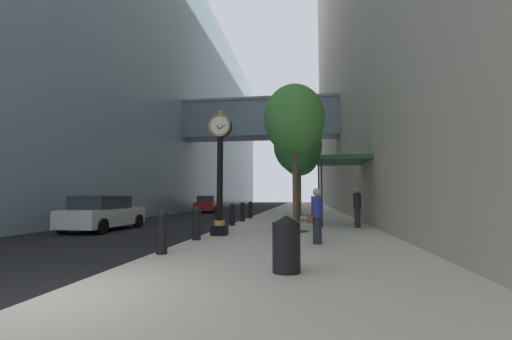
% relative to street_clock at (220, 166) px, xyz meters
% --- Properties ---
extents(ground_plane, '(110.00, 110.00, 0.00)m').
position_rel_street_clock_xyz_m(ground_plane, '(-0.65, 19.30, -2.64)').
color(ground_plane, black).
rests_on(ground_plane, ground).
extents(sidewalk_right, '(6.78, 80.00, 0.14)m').
position_rel_street_clock_xyz_m(sidewalk_right, '(2.74, 22.30, -2.57)').
color(sidewalk_right, beige).
rests_on(sidewalk_right, ground).
extents(building_block_left, '(23.73, 80.00, 24.72)m').
position_rel_street_clock_xyz_m(building_block_left, '(-12.68, 22.28, 9.69)').
color(building_block_left, '#849EB2').
rests_on(building_block_left, ground).
extents(street_clock, '(0.84, 0.55, 4.55)m').
position_rel_street_clock_xyz_m(street_clock, '(0.00, 0.00, 0.00)').
color(street_clock, black).
rests_on(street_clock, sidewalk_right).
extents(bollard_nearest, '(0.28, 0.28, 1.07)m').
position_rel_street_clock_xyz_m(bollard_nearest, '(-0.40, -4.13, -1.94)').
color(bollard_nearest, black).
rests_on(bollard_nearest, sidewalk_right).
extents(bollard_second, '(0.28, 0.28, 1.07)m').
position_rel_street_clock_xyz_m(bollard_second, '(-0.40, -1.41, -1.94)').
color(bollard_second, black).
rests_on(bollard_second, sidewalk_right).
extents(bollard_third, '(0.28, 0.28, 1.07)m').
position_rel_street_clock_xyz_m(bollard_third, '(-0.40, 1.31, -1.94)').
color(bollard_third, black).
rests_on(bollard_third, sidewalk_right).
extents(bollard_fourth, '(0.28, 0.28, 1.07)m').
position_rel_street_clock_xyz_m(bollard_fourth, '(-0.40, 4.04, -1.94)').
color(bollard_fourth, black).
rests_on(bollard_fourth, sidewalk_right).
extents(bollard_fifth, '(0.28, 0.28, 1.07)m').
position_rel_street_clock_xyz_m(bollard_fifth, '(-0.40, 6.76, -1.94)').
color(bollard_fifth, black).
rests_on(bollard_fifth, sidewalk_right).
extents(bollard_sixth, '(0.28, 0.28, 1.07)m').
position_rel_street_clock_xyz_m(bollard_sixth, '(-0.40, 9.48, -1.94)').
color(bollard_sixth, black).
rests_on(bollard_sixth, sidewalk_right).
extents(street_tree_near, '(2.48, 2.48, 5.98)m').
position_rel_street_clock_xyz_m(street_tree_near, '(2.66, 1.76, 2.03)').
color(street_tree_near, '#333335').
rests_on(street_tree_near, sidewalk_right).
extents(street_tree_mid_near, '(2.81, 2.81, 5.98)m').
position_rel_street_clock_xyz_m(street_tree_mid_near, '(2.66, 7.88, 1.85)').
color(street_tree_mid_near, '#333335').
rests_on(street_tree_mid_near, sidewalk_right).
extents(street_tree_mid_far, '(2.98, 2.98, 6.37)m').
position_rel_street_clock_xyz_m(street_tree_mid_far, '(2.66, 14.00, 2.14)').
color(street_tree_mid_far, '#333335').
rests_on(street_tree_mid_far, sidewalk_right).
extents(trash_bin, '(0.53, 0.53, 1.05)m').
position_rel_street_clock_xyz_m(trash_bin, '(2.73, -5.74, -1.96)').
color(trash_bin, black).
rests_on(trash_bin, sidewalk_right).
extents(pedestrian_walking, '(0.51, 0.42, 1.64)m').
position_rel_street_clock_xyz_m(pedestrian_walking, '(3.41, -1.80, -1.64)').
color(pedestrian_walking, '#23232D').
rests_on(pedestrian_walking, sidewalk_right).
extents(pedestrian_by_clock, '(0.38, 0.38, 1.79)m').
position_rel_street_clock_xyz_m(pedestrian_by_clock, '(5.37, 3.79, -1.54)').
color(pedestrian_by_clock, '#23232D').
rests_on(pedestrian_by_clock, sidewalk_right).
extents(storefront_awning, '(2.40, 3.60, 3.30)m').
position_rel_street_clock_xyz_m(storefront_awning, '(4.90, 5.56, 0.64)').
color(storefront_awning, '#235138').
rests_on(storefront_awning, sidewalk_right).
extents(car_white_near, '(2.01, 4.52, 1.56)m').
position_rel_street_clock_xyz_m(car_white_near, '(-5.98, 2.32, -1.87)').
color(car_white_near, silver).
rests_on(car_white_near, ground).
extents(car_red_mid, '(2.16, 4.45, 1.58)m').
position_rel_street_clock_xyz_m(car_red_mid, '(-6.05, 19.70, -1.87)').
color(car_red_mid, '#AD191E').
rests_on(car_red_mid, ground).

